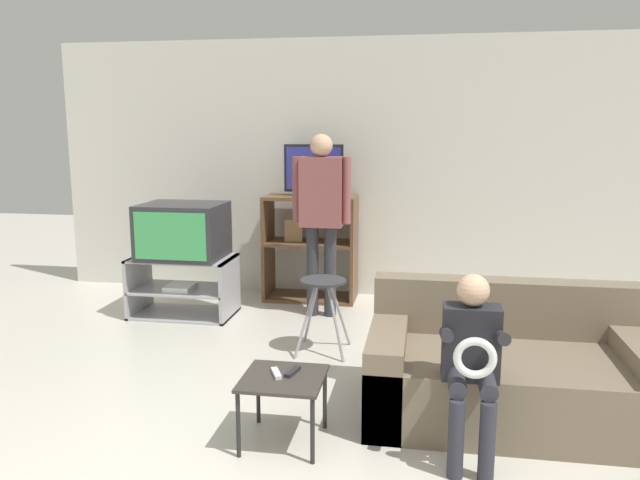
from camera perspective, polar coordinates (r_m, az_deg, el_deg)
wall_back at (r=6.39m, az=3.73°, el=6.46°), size 6.40×0.06×2.60m
tv_stand at (r=5.92m, az=-12.38°, el=-4.19°), size 0.92×0.55×0.55m
television_main at (r=5.80m, az=-12.41°, el=0.83°), size 0.73×0.61×0.50m
media_shelf at (r=6.26m, az=-0.87°, el=-0.64°), size 0.91×0.46×1.05m
television_flat at (r=6.15m, az=-0.59°, el=6.27°), size 0.59×0.20×0.51m
folding_stool at (r=4.80m, az=0.28°, el=-4.81°), size 0.40×0.41×0.58m
snack_table at (r=3.51m, az=-3.38°, el=-13.05°), size 0.45×0.45×0.38m
remote_control_black at (r=3.53m, az=-2.53°, el=-11.94°), size 0.07×0.15×0.02m
remote_control_white at (r=3.51m, az=-4.02°, el=-12.06°), size 0.09×0.15×0.02m
couch at (r=4.00m, az=16.82°, el=-11.60°), size 1.67×0.95×0.76m
person_standing_adult at (r=5.63m, az=0.13°, el=3.04°), size 0.53×0.20×1.67m
person_seated_child at (r=3.37m, az=13.70°, el=-10.04°), size 0.33×0.43×0.98m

